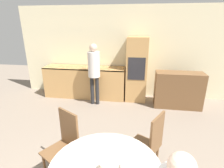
% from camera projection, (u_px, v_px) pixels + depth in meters
% --- Properties ---
extents(wall_back, '(6.11, 0.05, 2.60)m').
position_uv_depth(wall_back, '(121.00, 53.00, 5.13)').
color(wall_back, beige).
rests_on(wall_back, ground_plane).
extents(kitchen_counter, '(2.37, 0.60, 0.91)m').
position_uv_depth(kitchen_counter, '(85.00, 81.00, 5.22)').
color(kitchen_counter, tan).
rests_on(kitchen_counter, ground_plane).
extents(oven_unit, '(0.56, 0.59, 1.78)m').
position_uv_depth(oven_unit, '(137.00, 70.00, 4.87)').
color(oven_unit, tan).
rests_on(oven_unit, ground_plane).
extents(sideboard, '(1.19, 0.45, 0.94)m').
position_uv_depth(sideboard, '(178.00, 90.00, 4.54)').
color(sideboard, brown).
rests_on(sideboard, ground_plane).
extents(chair_far_left, '(0.55, 0.55, 0.99)m').
position_uv_depth(chair_far_left, '(65.00, 142.00, 2.42)').
color(chair_far_left, brown).
rests_on(chair_far_left, ground_plane).
extents(chair_far_right, '(0.54, 0.54, 0.99)m').
position_uv_depth(chair_far_right, '(150.00, 142.00, 2.41)').
color(chair_far_right, brown).
rests_on(chair_far_right, ground_plane).
extents(person_standing, '(0.31, 0.31, 1.64)m').
position_uv_depth(person_standing, '(94.00, 68.00, 4.52)').
color(person_standing, '#262628').
rests_on(person_standing, ground_plane).
extents(cup, '(0.07, 0.07, 0.08)m').
position_uv_depth(cup, '(104.00, 167.00, 1.73)').
color(cup, beige).
rests_on(cup, dining_table).
extents(bowl_centre, '(0.12, 0.12, 0.04)m').
position_uv_depth(bowl_centre, '(127.00, 167.00, 1.75)').
color(bowl_centre, white).
rests_on(bowl_centre, dining_table).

